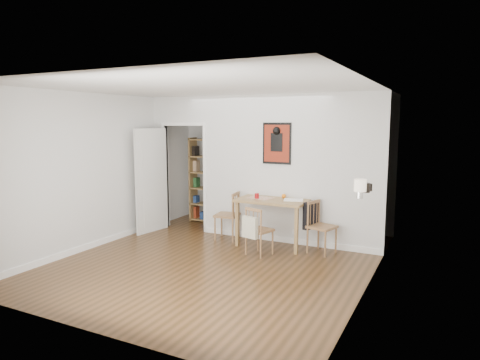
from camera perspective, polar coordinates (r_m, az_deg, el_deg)
The scene contains 15 objects.
ground at distance 6.76m, azimuth -2.72°, elevation -10.54°, with size 5.20×5.20×0.00m, color #56351B.
room_shell at distance 7.62m, azimuth 2.82°, elevation 1.54°, with size 5.20×5.20×5.20m.
dining_table at distance 7.36m, azimuth 4.44°, elevation -3.27°, with size 1.20×0.76×0.82m.
chair_left at distance 7.77m, azimuth -1.75°, elevation -4.78°, with size 0.49×0.49×0.87m.
chair_right at distance 7.08m, azimuth 10.74°, elevation -6.08°, with size 0.57×0.53×0.86m.
chair_front at distance 6.88m, azimuth 2.53°, elevation -6.74°, with size 0.48×0.52×0.79m.
bookshelf at distance 9.10m, azimuth -4.39°, elevation -0.09°, with size 0.75×0.30×1.79m.
fireplace at distance 6.11m, azimuth 16.54°, elevation -6.83°, with size 0.45×1.25×1.16m.
red_glass at distance 7.33m, azimuth 2.26°, elevation -2.14°, with size 0.07×0.07×0.10m, color maroon.
orange_fruit at distance 7.42m, azimuth 5.86°, elevation -2.14°, with size 0.07×0.07×0.07m, color orange.
placemat at distance 7.42m, azimuth 2.76°, elevation -2.38°, with size 0.42×0.31×0.00m, color beige.
notebook at distance 7.23m, azimuth 7.14°, elevation -2.65°, with size 0.32×0.23×0.02m, color white.
mantel_lamp at distance 5.61m, azimuth 15.73°, elevation -0.84°, with size 0.16×0.16×0.24m.
ceramic_jar_a at distance 6.11m, azimuth 16.45°, elevation -0.99°, with size 0.11×0.11×0.13m, color black.
ceramic_jar_b at distance 6.25m, azimuth 16.86°, elevation -0.94°, with size 0.08×0.08×0.10m, color black.
Camera 1 is at (3.15, -5.59, 2.12)m, focal length 32.00 mm.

